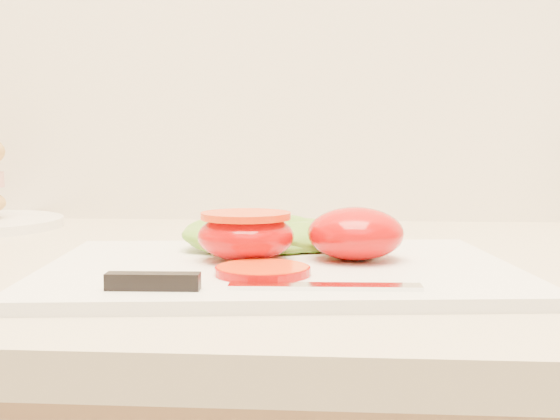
{
  "coord_description": "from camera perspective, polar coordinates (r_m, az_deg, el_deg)",
  "views": [
    {
      "loc": [
        -0.23,
        0.99,
        1.04
      ],
      "look_at": [
        -0.27,
        1.59,
        0.99
      ],
      "focal_mm": 45.0,
      "sensor_mm": 36.0,
      "label": 1
    }
  ],
  "objects": [
    {
      "name": "tomato_half_cut",
      "position": [
        0.62,
        -2.79,
        -1.97
      ],
      "size": [
        0.09,
        0.09,
        0.04
      ],
      "color": "#B70400",
      "rests_on": "cutting_board"
    },
    {
      "name": "knife",
      "position": [
        0.5,
        -4.84,
        -5.96
      ],
      "size": [
        0.22,
        0.03,
        0.01
      ],
      "rotation": [
        0.0,
        0.0,
        0.04
      ],
      "color": "silver",
      "rests_on": "cutting_board"
    },
    {
      "name": "lettuce_leaf_1",
      "position": [
        0.69,
        2.44,
        -2.08
      ],
      "size": [
        0.13,
        0.14,
        0.02
      ],
      "primitive_type": "ellipsoid",
      "rotation": [
        0.0,
        0.0,
        0.94
      ],
      "color": "#67A02A",
      "rests_on": "cutting_board"
    },
    {
      "name": "tomato_slice_0",
      "position": [
        0.55,
        -1.41,
        -4.93
      ],
      "size": [
        0.07,
        0.07,
        0.01
      ],
      "primitive_type": "cylinder",
      "color": "#F6480B",
      "rests_on": "cutting_board"
    },
    {
      "name": "cutting_board",
      "position": [
        0.6,
        -0.07,
        -4.82
      ],
      "size": [
        0.42,
        0.33,
        0.01
      ],
      "primitive_type": "cube",
      "rotation": [
        0.0,
        0.0,
        0.11
      ],
      "color": "silver",
      "rests_on": "counter"
    },
    {
      "name": "tomato_half_dome",
      "position": [
        0.62,
        6.16,
        -1.91
      ],
      "size": [
        0.09,
        0.09,
        0.05
      ],
      "primitive_type": "ellipsoid",
      "color": "#B70400",
      "rests_on": "cutting_board"
    },
    {
      "name": "lettuce_leaf_0",
      "position": [
        0.68,
        -1.67,
        -1.99
      ],
      "size": [
        0.18,
        0.15,
        0.03
      ],
      "primitive_type": "ellipsoid",
      "rotation": [
        0.0,
        0.0,
        0.34
      ],
      "color": "#67A02A",
      "rests_on": "cutting_board"
    }
  ]
}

